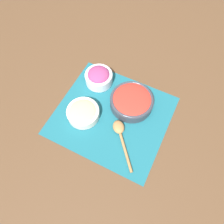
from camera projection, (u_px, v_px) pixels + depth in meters
ground_plane at (112, 116)px, 0.99m from camera, size 3.00×3.00×0.00m
placemat at (112, 115)px, 0.99m from camera, size 0.50×0.45×0.00m
tomato_bowl at (132, 101)px, 0.99m from camera, size 0.20×0.20×0.06m
cucumber_bowl at (83, 112)px, 0.96m from camera, size 0.14×0.14×0.05m
onion_bowl at (99, 77)px, 1.04m from camera, size 0.13×0.13×0.08m
wooden_spoon at (120, 132)px, 0.94m from camera, size 0.17×0.20×0.03m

